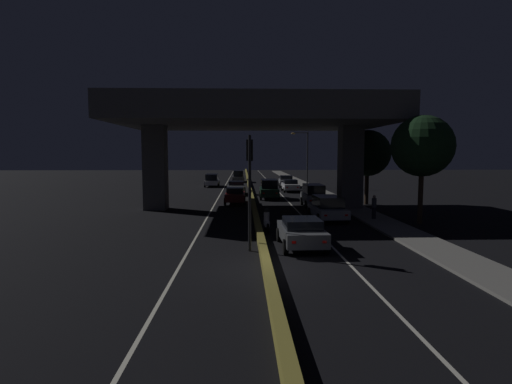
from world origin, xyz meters
TOP-DOWN VIEW (x-y plane):
  - ground_plane at (0.00, 0.00)m, footprint 200.00×200.00m
  - lane_line_left_inner at (-3.38, 35.00)m, footprint 0.12×126.00m
  - lane_line_right_inner at (3.38, 35.00)m, footprint 0.12×126.00m
  - median_divider at (0.00, 35.00)m, footprint 0.35×126.00m
  - sidewalk_right at (8.03, 28.00)m, footprint 2.29×126.00m
  - elevated_overpass at (0.00, 17.16)m, footprint 20.99×13.00m
  - traffic_light_left_of_median at (-0.57, 3.00)m, footprint 0.30×0.49m
  - street_lamp at (7.40, 37.99)m, footprint 2.29×0.32m
  - car_grey_lead at (1.87, 3.53)m, footprint 2.10×4.11m
  - car_silver_second at (4.79, 11.35)m, footprint 2.14×4.36m
  - car_silver_third at (5.09, 18.29)m, footprint 1.87×4.05m
  - car_dark_green_fourth at (1.75, 24.59)m, footprint 1.98×4.20m
  - car_white_fifth at (4.78, 32.23)m, footprint 1.91×4.13m
  - car_silver_sixth at (5.03, 39.12)m, footprint 2.16×4.81m
  - car_dark_red_lead_oncoming at (-1.57, 20.81)m, footprint 1.90×4.24m
  - car_grey_second_oncoming at (-1.58, 29.21)m, footprint 2.07×4.20m
  - car_white_third_oncoming at (-5.12, 40.08)m, footprint 1.95×4.44m
  - car_grey_fourth_oncoming at (-1.62, 49.34)m, footprint 2.00×4.56m
  - motorcycle_white_filtering_near at (0.47, 7.36)m, footprint 0.33×1.88m
  - pedestrian_on_sidewalk at (7.86, 11.14)m, footprint 0.31×0.31m
  - roadside_tree_kerbside_near at (10.40, 9.87)m, footprint 3.85×3.85m
  - roadside_tree_kerbside_mid at (10.05, 19.79)m, footprint 4.04×4.04m

SIDE VIEW (x-z plane):
  - ground_plane at x=0.00m, z-range 0.00..0.00m
  - lane_line_left_inner at x=-3.38m, z-range 0.00..0.00m
  - lane_line_right_inner at x=3.38m, z-range 0.00..0.00m
  - sidewalk_right at x=8.03m, z-range 0.00..0.12m
  - median_divider at x=0.00m, z-range 0.00..0.42m
  - motorcycle_white_filtering_near at x=0.47m, z-range -0.10..1.28m
  - car_white_fifth at x=4.78m, z-range 0.01..1.44m
  - car_dark_red_lead_oncoming at x=-1.57m, z-range 0.01..1.45m
  - car_grey_second_oncoming at x=-1.58m, z-range 0.02..1.48m
  - car_grey_lead at x=1.87m, z-range 0.05..1.46m
  - car_silver_sixth at x=5.03m, z-range 0.01..1.56m
  - car_silver_second at x=4.79m, z-range 0.04..1.66m
  - pedestrian_on_sidewalk at x=7.86m, z-range 0.13..1.72m
  - car_white_third_oncoming at x=-5.12m, z-range 0.06..1.79m
  - car_grey_fourth_oncoming at x=-1.62m, z-range 0.06..1.92m
  - car_silver_third at x=5.09m, z-range 0.05..1.95m
  - car_dark_green_fourth at x=1.75m, z-range 0.06..1.98m
  - traffic_light_left_of_median at x=-0.57m, z-range 0.95..6.19m
  - street_lamp at x=7.40m, z-range 0.72..8.13m
  - roadside_tree_kerbside_mid at x=10.05m, z-range 1.23..7.77m
  - roadside_tree_kerbside_near at x=10.40m, z-range 1.48..8.33m
  - elevated_overpass at x=0.00m, z-range 2.60..12.02m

